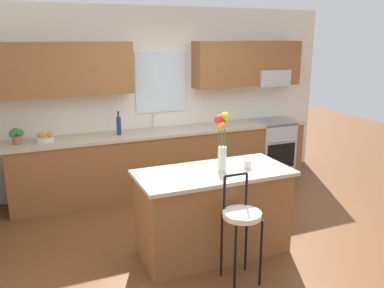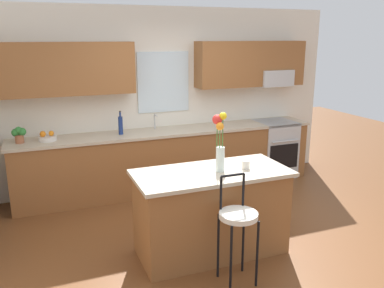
{
  "view_description": "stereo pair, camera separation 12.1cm",
  "coord_description": "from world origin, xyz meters",
  "px_view_note": "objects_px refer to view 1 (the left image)",
  "views": [
    {
      "loc": [
        -1.95,
        -3.84,
        2.27
      ],
      "look_at": [
        -0.1,
        0.55,
        1.0
      ],
      "focal_mm": 37.89,
      "sensor_mm": 36.0,
      "label": 1
    },
    {
      "loc": [
        -1.84,
        -3.89,
        2.27
      ],
      "look_at": [
        -0.1,
        0.55,
        1.0
      ],
      "focal_mm": 37.89,
      "sensor_mm": 36.0,
      "label": 2
    }
  ],
  "objects_px": {
    "kitchen_island": "(213,212)",
    "bar_stool_near": "(241,219)",
    "flower_vase": "(222,140)",
    "potted_plant_small": "(16,135)",
    "mug_ceramic": "(247,164)",
    "fruit_bowl_oranges": "(45,138)",
    "bottle_olive_oil": "(119,125)",
    "oven_range": "(271,148)"
  },
  "relations": [
    {
      "from": "kitchen_island",
      "to": "bar_stool_near",
      "type": "xyz_separation_m",
      "value": [
        0.0,
        -0.59,
        0.17
      ]
    },
    {
      "from": "flower_vase",
      "to": "potted_plant_small",
      "type": "height_order",
      "value": "flower_vase"
    },
    {
      "from": "kitchen_island",
      "to": "flower_vase",
      "type": "height_order",
      "value": "flower_vase"
    },
    {
      "from": "mug_ceramic",
      "to": "kitchen_island",
      "type": "bearing_deg",
      "value": 171.67
    },
    {
      "from": "flower_vase",
      "to": "fruit_bowl_oranges",
      "type": "bearing_deg",
      "value": 128.79
    },
    {
      "from": "bottle_olive_oil",
      "to": "potted_plant_small",
      "type": "xyz_separation_m",
      "value": [
        -1.33,
        -0.0,
        -0.01
      ]
    },
    {
      "from": "mug_ceramic",
      "to": "fruit_bowl_oranges",
      "type": "height_order",
      "value": "fruit_bowl_oranges"
    },
    {
      "from": "fruit_bowl_oranges",
      "to": "bottle_olive_oil",
      "type": "xyz_separation_m",
      "value": [
        0.99,
        -0.0,
        0.09
      ]
    },
    {
      "from": "bar_stool_near",
      "to": "fruit_bowl_oranges",
      "type": "bearing_deg",
      "value": 120.88
    },
    {
      "from": "oven_range",
      "to": "kitchen_island",
      "type": "distance_m",
      "value": 2.8
    },
    {
      "from": "flower_vase",
      "to": "kitchen_island",
      "type": "bearing_deg",
      "value": 159.52
    },
    {
      "from": "bottle_olive_oil",
      "to": "oven_range",
      "type": "bearing_deg",
      "value": -0.55
    },
    {
      "from": "bar_stool_near",
      "to": "bottle_olive_oil",
      "type": "xyz_separation_m",
      "value": [
        -0.54,
        2.56,
        0.42
      ]
    },
    {
      "from": "kitchen_island",
      "to": "potted_plant_small",
      "type": "relative_size",
      "value": 7.44
    },
    {
      "from": "kitchen_island",
      "to": "bar_stool_near",
      "type": "bearing_deg",
      "value": -90.0
    },
    {
      "from": "oven_range",
      "to": "kitchen_island",
      "type": "relative_size",
      "value": 0.57
    },
    {
      "from": "oven_range",
      "to": "fruit_bowl_oranges",
      "type": "relative_size",
      "value": 3.83
    },
    {
      "from": "kitchen_island",
      "to": "fruit_bowl_oranges",
      "type": "xyz_separation_m",
      "value": [
        -1.53,
        1.97,
        0.5
      ]
    },
    {
      "from": "oven_range",
      "to": "flower_vase",
      "type": "distance_m",
      "value": 2.87
    },
    {
      "from": "bottle_olive_oil",
      "to": "potted_plant_small",
      "type": "relative_size",
      "value": 1.54
    },
    {
      "from": "kitchen_island",
      "to": "fruit_bowl_oranges",
      "type": "height_order",
      "value": "fruit_bowl_oranges"
    },
    {
      "from": "oven_range",
      "to": "kitchen_island",
      "type": "bearing_deg",
      "value": -136.03
    },
    {
      "from": "bottle_olive_oil",
      "to": "kitchen_island",
      "type": "bearing_deg",
      "value": -74.68
    },
    {
      "from": "flower_vase",
      "to": "bar_stool_near",
      "type": "bearing_deg",
      "value": -97.09
    },
    {
      "from": "bar_stool_near",
      "to": "potted_plant_small",
      "type": "distance_m",
      "value": 3.2
    },
    {
      "from": "fruit_bowl_oranges",
      "to": "bottle_olive_oil",
      "type": "distance_m",
      "value": 1.0
    },
    {
      "from": "bottle_olive_oil",
      "to": "fruit_bowl_oranges",
      "type": "bearing_deg",
      "value": 180.0
    },
    {
      "from": "kitchen_island",
      "to": "bottle_olive_oil",
      "type": "bearing_deg",
      "value": 105.32
    },
    {
      "from": "flower_vase",
      "to": "mug_ceramic",
      "type": "bearing_deg",
      "value": -5.27
    },
    {
      "from": "oven_range",
      "to": "mug_ceramic",
      "type": "height_order",
      "value": "mug_ceramic"
    },
    {
      "from": "oven_range",
      "to": "flower_vase",
      "type": "relative_size",
      "value": 1.49
    },
    {
      "from": "mug_ceramic",
      "to": "bottle_olive_oil",
      "type": "xyz_separation_m",
      "value": [
        -0.91,
        2.02,
        0.09
      ]
    },
    {
      "from": "oven_range",
      "to": "bottle_olive_oil",
      "type": "bearing_deg",
      "value": 179.45
    },
    {
      "from": "kitchen_island",
      "to": "bottle_olive_oil",
      "type": "height_order",
      "value": "bottle_olive_oil"
    },
    {
      "from": "oven_range",
      "to": "kitchen_island",
      "type": "height_order",
      "value": "same"
    },
    {
      "from": "mug_ceramic",
      "to": "potted_plant_small",
      "type": "xyz_separation_m",
      "value": [
        -2.24,
        2.02,
        0.08
      ]
    },
    {
      "from": "mug_ceramic",
      "to": "fruit_bowl_oranges",
      "type": "relative_size",
      "value": 0.37
    },
    {
      "from": "bar_stool_near",
      "to": "flower_vase",
      "type": "distance_m",
      "value": 0.84
    },
    {
      "from": "fruit_bowl_oranges",
      "to": "bottle_olive_oil",
      "type": "height_order",
      "value": "bottle_olive_oil"
    },
    {
      "from": "mug_ceramic",
      "to": "fruit_bowl_oranges",
      "type": "xyz_separation_m",
      "value": [
        -1.9,
        2.02,
        -0.0
      ]
    },
    {
      "from": "oven_range",
      "to": "fruit_bowl_oranges",
      "type": "bearing_deg",
      "value": 179.6
    },
    {
      "from": "kitchen_island",
      "to": "potted_plant_small",
      "type": "distance_m",
      "value": 2.78
    }
  ]
}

